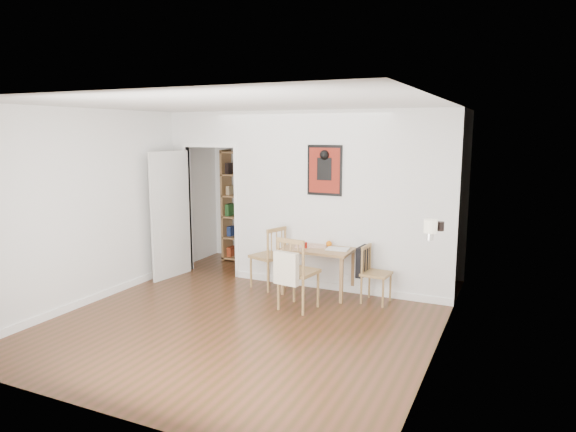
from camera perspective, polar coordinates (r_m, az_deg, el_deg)
The scene contains 15 objects.
ground at distance 6.68m, azimuth -3.50°, elevation -10.77°, with size 5.20×5.20×0.00m, color #552C1B.
room_shell at distance 7.50m, azimuth 1.93°, elevation 1.72°, with size 5.20×5.20×5.20m.
dining_table at distance 7.30m, azimuth 3.39°, elevation -4.18°, with size 0.98×0.62×0.67m.
chair_left at distance 7.61m, azimuth -2.24°, elevation -4.56°, with size 0.59×0.59×0.93m.
chair_right at distance 7.06m, azimuth 9.65°, elevation -6.29°, with size 0.47×0.42×0.79m.
chair_front at distance 6.69m, azimuth 1.09°, elevation -6.28°, with size 0.55×0.61×0.97m.
bookshelf at distance 9.09m, azimuth -4.75°, elevation 1.00°, with size 0.83×0.33×1.98m.
fireplace at distance 6.06m, azimuth 16.07°, elevation -7.13°, with size 0.45×1.25×1.16m.
red_glass at distance 7.26m, azimuth 1.90°, elevation -3.25°, with size 0.06×0.06×0.08m, color maroon.
orange_fruit at distance 7.37m, azimuth 4.57°, elevation -3.09°, with size 0.08×0.08×0.08m, color orange.
placemat at distance 7.41m, azimuth 2.55°, elevation -3.30°, with size 0.44×0.33×0.00m, color beige.
notebook at distance 7.21m, azimuth 5.54°, elevation -3.67°, with size 0.31×0.22×0.02m, color silver.
mantel_lamp at distance 5.62m, azimuth 15.55°, elevation -1.24°, with size 0.14×0.14×0.22m.
ceramic_jar_a at distance 6.08m, azimuth 15.69°, elevation -1.20°, with size 0.10×0.10×0.12m, color black.
ceramic_jar_b at distance 6.20m, azimuth 16.57°, elevation -1.09°, with size 0.09×0.09×0.11m, color black.
Camera 1 is at (2.98, -5.51, 2.31)m, focal length 32.00 mm.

